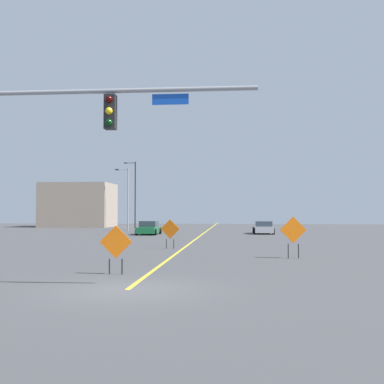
% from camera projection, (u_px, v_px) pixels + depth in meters
% --- Properties ---
extents(ground, '(149.37, 149.37, 0.00)m').
position_uv_depth(ground, '(127.00, 290.00, 14.26)').
color(ground, '#444447').
extents(road_centre_stripe, '(0.16, 82.98, 0.01)m').
position_uv_depth(road_centre_stripe, '(206.00, 231.00, 55.56)').
color(road_centre_stripe, yellow).
rests_on(road_centre_stripe, ground).
extents(street_lamp_near_left, '(1.70, 0.24, 9.22)m').
position_uv_depth(street_lamp_near_left, '(134.00, 192.00, 66.77)').
color(street_lamp_near_left, black).
rests_on(street_lamp_near_left, ground).
extents(street_lamp_near_right, '(1.68, 0.24, 7.52)m').
position_uv_depth(street_lamp_near_right, '(127.00, 196.00, 57.86)').
color(street_lamp_near_right, gray).
rests_on(street_lamp_near_right, ground).
extents(construction_sign_right_lane, '(1.22, 0.08, 1.81)m').
position_uv_depth(construction_sign_right_lane, '(116.00, 244.00, 17.78)').
color(construction_sign_right_lane, orange).
rests_on(construction_sign_right_lane, ground).
extents(construction_sign_left_shoulder, '(1.32, 0.22, 2.07)m').
position_uv_depth(construction_sign_left_shoulder, '(293.00, 232.00, 23.82)').
color(construction_sign_left_shoulder, orange).
rests_on(construction_sign_left_shoulder, ground).
extents(construction_sign_median_far, '(1.22, 0.16, 1.83)m').
position_uv_depth(construction_sign_median_far, '(170.00, 230.00, 30.00)').
color(construction_sign_median_far, orange).
rests_on(construction_sign_median_far, ground).
extents(car_green_near, '(2.09, 4.32, 1.36)m').
position_uv_depth(car_green_near, '(149.00, 228.00, 48.22)').
color(car_green_near, '#196B38').
rests_on(car_green_near, ground).
extents(car_silver_passing, '(2.07, 4.43, 1.31)m').
position_uv_depth(car_silver_passing, '(263.00, 228.00, 49.83)').
color(car_silver_passing, '#B7BABF').
rests_on(car_silver_passing, ground).
extents(roadside_building_west, '(9.98, 7.70, 6.50)m').
position_uv_depth(roadside_building_west, '(79.00, 205.00, 71.90)').
color(roadside_building_west, gray).
rests_on(roadside_building_west, ground).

